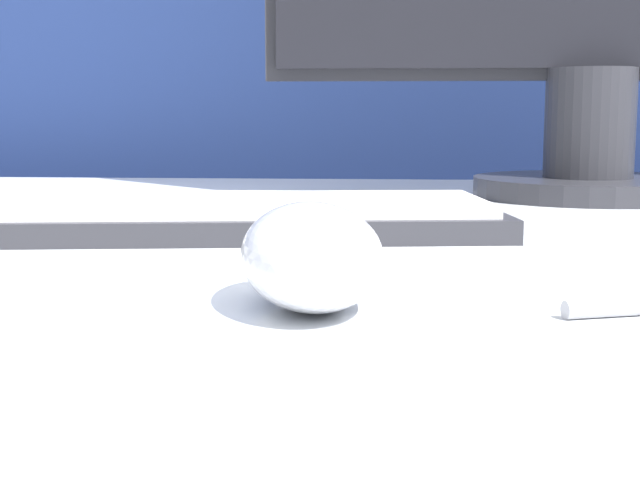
% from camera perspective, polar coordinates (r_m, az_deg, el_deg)
% --- Properties ---
extents(partition_panel, '(5.00, 0.03, 1.34)m').
position_cam_1_polar(partition_panel, '(1.28, 4.37, 2.59)').
color(partition_panel, navy).
rests_on(partition_panel, ground_plane).
extents(computer_mouse_near, '(0.08, 0.11, 0.05)m').
position_cam_1_polar(computer_mouse_near, '(0.39, -0.35, -1.00)').
color(computer_mouse_near, silver).
rests_on(computer_mouse_near, desk).
extents(keyboard, '(0.39, 0.19, 0.02)m').
position_cam_1_polar(keyboard, '(0.63, -5.39, 1.51)').
color(keyboard, '#28282D').
rests_on(keyboard, desk).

